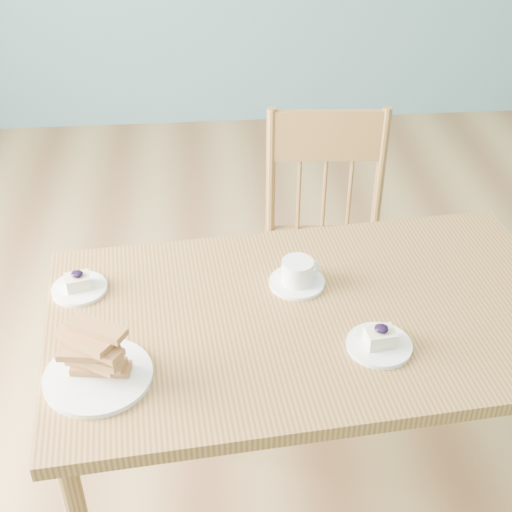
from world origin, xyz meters
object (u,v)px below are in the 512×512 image
at_px(cheesecake_plate_far, 79,286).
at_px(coffee_cup, 298,274).
at_px(dining_chair, 326,245).
at_px(biscotti_plate, 96,362).
at_px(dining_table, 309,333).
at_px(cheesecake_plate_near, 380,342).

xyz_separation_m(cheesecake_plate_far, coffee_cup, (0.56, -0.02, 0.02)).
bearing_deg(dining_chair, coffee_cup, -104.79).
xyz_separation_m(cheesecake_plate_far, biscotti_plate, (0.08, -0.32, 0.03)).
relative_size(dining_table, biscotti_plate, 5.61).
relative_size(cheesecake_plate_far, biscotti_plate, 0.59).
distance_m(coffee_cup, biscotti_plate, 0.57).
xyz_separation_m(dining_chair, cheesecake_plate_near, (-0.01, -0.75, 0.25)).
xyz_separation_m(dining_chair, biscotti_plate, (-0.65, -0.80, 0.28)).
height_order(dining_table, cheesecake_plate_far, cheesecake_plate_far).
relative_size(dining_chair, biscotti_plate, 3.72).
bearing_deg(coffee_cup, dining_chair, 56.77).
bearing_deg(coffee_cup, cheesecake_plate_far, 163.56).
bearing_deg(dining_chair, biscotti_plate, -125.09).
bearing_deg(coffee_cup, dining_table, -95.83).
distance_m(dining_chair, coffee_cup, 0.59).
bearing_deg(dining_table, cheesecake_plate_near, -49.75).
bearing_deg(cheesecake_plate_near, coffee_cup, 121.79).
bearing_deg(cheesecake_plate_far, cheesecake_plate_near, -20.92).
relative_size(cheesecake_plate_near, biscotti_plate, 0.63).
distance_m(cheesecake_plate_far, biscotti_plate, 0.33).
bearing_deg(cheesecake_plate_near, dining_table, 135.26).
bearing_deg(cheesecake_plate_near, dining_chair, 88.91).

